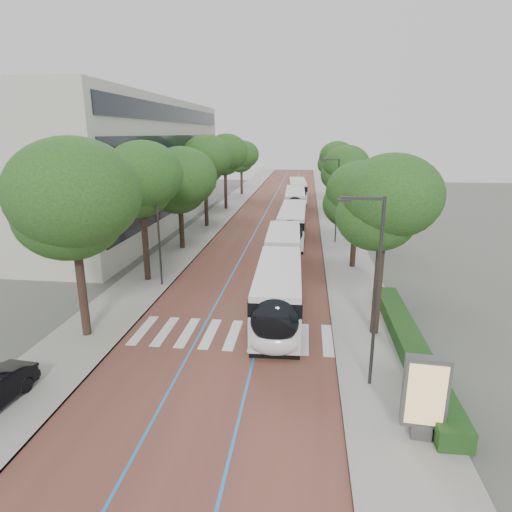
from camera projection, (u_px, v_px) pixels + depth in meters
The scene contains 21 objects.
ground at pixel (226, 344), 21.94m from camera, with size 160.00×160.00×0.00m, color #51544C.
road at pixel (278, 210), 60.11m from camera, with size 11.00×140.00×0.02m, color brown.
sidewalk_left at pixel (226, 209), 60.95m from camera, with size 4.00×140.00×0.12m, color gray.
sidewalk_right at pixel (332, 211), 59.25m from camera, with size 4.00×140.00×0.12m, color gray.
kerb_left at pixel (239, 209), 60.73m from camera, with size 0.20×140.00×0.14m, color gray.
kerb_right at pixel (319, 211), 59.46m from camera, with size 0.20×140.00×0.14m, color gray.
zebra_crossing at pixel (233, 335), 22.86m from camera, with size 10.55×3.60×0.01m.
lane_line_left at pixel (267, 210), 60.29m from camera, with size 0.12×126.00×0.01m, color #2571BD.
lane_line_right at pixel (290, 210), 59.93m from camera, with size 0.12×126.00×0.01m, color #2571BD.
office_building at pixel (103, 164), 48.93m from camera, with size 18.11×40.00×14.00m.
hedge at pixel (410, 344), 20.77m from camera, with size 1.20×14.00×0.80m, color #163B14.
streetlight_near at pixel (373, 279), 17.00m from camera, with size 1.82×0.20×8.00m.
streetlight_far at pixel (336, 194), 40.85m from camera, with size 1.82×0.20×8.00m.
lamp_post_left at pixel (158, 229), 29.13m from camera, with size 0.14×0.14×8.00m, color #313134.
trees_left at pixel (194, 170), 43.16m from camera, with size 6.34×60.94×9.79m.
trees_right at pixel (348, 178), 40.38m from camera, with size 5.38×46.92×8.94m.
lead_bus at pixel (281, 273), 27.94m from camera, with size 3.03×18.46×3.20m.
bus_queued_0 at pixel (292, 224), 42.76m from camera, with size 2.62×12.42×3.20m.
bus_queued_1 at pixel (295, 202), 56.35m from camera, with size 2.82×12.45×3.20m.
bus_queued_2 at pixel (298, 191), 67.91m from camera, with size 3.18×12.51×3.20m.
ad_panel at pixel (425, 396), 14.63m from camera, with size 1.51×0.63×3.09m.
Camera 1 is at (3.87, -19.52, 10.40)m, focal length 30.00 mm.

